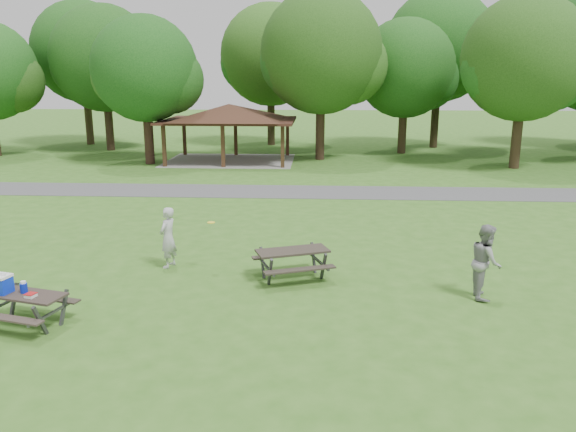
{
  "coord_description": "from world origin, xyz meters",
  "views": [
    {
      "loc": [
        1.95,
        -13.12,
        5.64
      ],
      "look_at": [
        1.0,
        4.0,
        1.3
      ],
      "focal_mm": 35.0,
      "sensor_mm": 36.0,
      "label": 1
    }
  ],
  "objects_px": {
    "picnic_table_middle": "(293,257)",
    "frisbee_catcher": "(486,261)",
    "picnic_table_near": "(17,295)",
    "frisbee_thrower": "(168,238)"
  },
  "relations": [
    {
      "from": "picnic_table_near",
      "to": "frisbee_catcher",
      "type": "height_order",
      "value": "frisbee_catcher"
    },
    {
      "from": "frisbee_thrower",
      "to": "frisbee_catcher",
      "type": "height_order",
      "value": "frisbee_catcher"
    },
    {
      "from": "picnic_table_near",
      "to": "frisbee_thrower",
      "type": "relative_size",
      "value": 1.18
    },
    {
      "from": "picnic_table_near",
      "to": "frisbee_catcher",
      "type": "relative_size",
      "value": 1.12
    },
    {
      "from": "picnic_table_middle",
      "to": "frisbee_catcher",
      "type": "xyz_separation_m",
      "value": [
        5.02,
        -1.1,
        0.33
      ]
    },
    {
      "from": "frisbee_thrower",
      "to": "picnic_table_middle",
      "type": "bearing_deg",
      "value": 96.11
    },
    {
      "from": "frisbee_thrower",
      "to": "frisbee_catcher",
      "type": "distance_m",
      "value": 8.98
    },
    {
      "from": "picnic_table_near",
      "to": "frisbee_catcher",
      "type": "xyz_separation_m",
      "value": [
        11.17,
        2.31,
        0.23
      ]
    },
    {
      "from": "picnic_table_near",
      "to": "picnic_table_middle",
      "type": "relative_size",
      "value": 0.89
    },
    {
      "from": "frisbee_thrower",
      "to": "picnic_table_near",
      "type": "bearing_deg",
      "value": -11.92
    }
  ]
}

